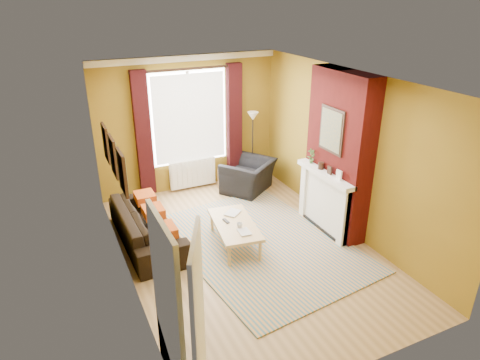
# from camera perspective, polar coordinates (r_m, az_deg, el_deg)

# --- Properties ---
(ground) EXTENTS (5.50, 5.50, 0.00)m
(ground) POSITION_cam_1_polar(r_m,az_deg,el_deg) (7.20, 0.85, -9.13)
(ground) COLOR olive
(ground) RESTS_ON ground
(room_walls) EXTENTS (3.82, 5.54, 2.83)m
(room_walls) POSITION_cam_1_polar(r_m,az_deg,el_deg) (7.06, 4.49, 2.69)
(room_walls) COLOR olive
(room_walls) RESTS_ON ground
(striped_rug) EXTENTS (2.97, 3.82, 0.02)m
(striped_rug) POSITION_cam_1_polar(r_m,az_deg,el_deg) (7.33, 2.81, -8.41)
(striped_rug) COLOR #316A88
(striped_rug) RESTS_ON ground
(sofa) EXTENTS (0.90, 2.18, 0.63)m
(sofa) POSITION_cam_1_polar(r_m,az_deg,el_deg) (7.40, -12.31, -5.90)
(sofa) COLOR black
(sofa) RESTS_ON ground
(armchair) EXTENTS (1.36, 1.33, 0.67)m
(armchair) POSITION_cam_1_polar(r_m,az_deg,el_deg) (9.06, 1.12, 0.53)
(armchair) COLOR black
(armchair) RESTS_ON ground
(coffee_table) EXTENTS (0.80, 1.34, 0.42)m
(coffee_table) POSITION_cam_1_polar(r_m,az_deg,el_deg) (7.11, -0.73, -6.09)
(coffee_table) COLOR tan
(coffee_table) RESTS_ON ground
(wicker_stool) EXTENTS (0.46, 0.46, 0.43)m
(wicker_stool) POSITION_cam_1_polar(r_m,az_deg,el_deg) (9.25, -1.92, 0.23)
(wicker_stool) COLOR #A57B47
(wicker_stool) RESTS_ON ground
(floor_lamp) EXTENTS (0.28, 0.28, 1.60)m
(floor_lamp) POSITION_cam_1_polar(r_m,az_deg,el_deg) (9.17, 1.71, 7.00)
(floor_lamp) COLOR black
(floor_lamp) RESTS_ON ground
(book_a) EXTENTS (0.19, 0.25, 0.02)m
(book_a) POSITION_cam_1_polar(r_m,az_deg,el_deg) (6.79, -0.14, -7.09)
(book_a) COLOR #999999
(book_a) RESTS_ON coffee_table
(book_b) EXTENTS (0.35, 0.34, 0.02)m
(book_b) POSITION_cam_1_polar(r_m,az_deg,el_deg) (7.42, -1.70, -4.23)
(book_b) COLOR #999999
(book_b) RESTS_ON coffee_table
(mug) EXTENTS (0.11, 0.11, 0.09)m
(mug) POSITION_cam_1_polar(r_m,az_deg,el_deg) (6.92, -0.06, -6.09)
(mug) COLOR #999999
(mug) RESTS_ON coffee_table
(tv_remote) EXTENTS (0.06, 0.17, 0.02)m
(tv_remote) POSITION_cam_1_polar(r_m,az_deg,el_deg) (7.13, -1.87, -5.47)
(tv_remote) COLOR black
(tv_remote) RESTS_ON coffee_table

